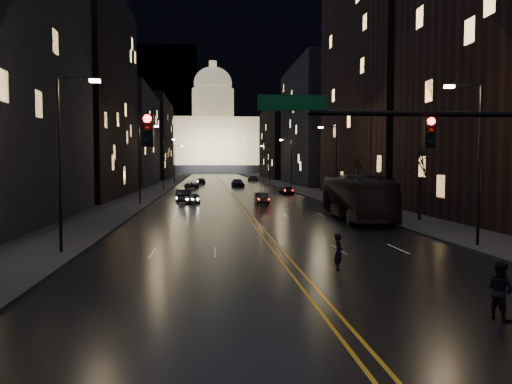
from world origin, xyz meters
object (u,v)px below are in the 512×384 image
object	(u,v)px
oncoming_car_b	(183,196)
pedestrian_a	(339,252)
oncoming_car_a	(193,198)
traffic_signal	(498,148)
pedestrian_b	(500,290)
bus	(356,197)
receding_car_a	(262,199)

from	to	relation	value
oncoming_car_b	pedestrian_a	world-z (taller)	oncoming_car_b
oncoming_car_a	traffic_signal	bearing A→B (deg)	101.28
oncoming_car_a	oncoming_car_b	size ratio (longest dim) A/B	0.81
oncoming_car_b	pedestrian_a	bearing A→B (deg)	95.79
pedestrian_b	oncoming_car_b	bearing A→B (deg)	-8.03
bus	oncoming_car_a	bearing A→B (deg)	130.85
oncoming_car_a	receding_car_a	bearing A→B (deg)	165.42
receding_car_a	oncoming_car_b	bearing A→B (deg)	159.67
receding_car_a	pedestrian_a	size ratio (longest dim) A/B	2.55
bus	receding_car_a	bearing A→B (deg)	113.25
traffic_signal	bus	distance (m)	24.41
pedestrian_a	pedestrian_b	distance (m)	7.60
oncoming_car_b	oncoming_car_a	bearing A→B (deg)	114.75
traffic_signal	oncoming_car_a	xyz separation A→B (m)	(-11.16, 41.63, -4.43)
pedestrian_a	pedestrian_b	xyz separation A→B (m)	(2.95, -7.00, 0.06)
oncoming_car_b	pedestrian_b	bearing A→B (deg)	97.50
oncoming_car_a	pedestrian_a	bearing A→B (deg)	97.32
bus	oncoming_car_b	xyz separation A→B (m)	(-14.94, 19.54, -1.04)
pedestrian_b	pedestrian_a	bearing A→B (deg)	0.92
receding_car_a	pedestrian_b	xyz separation A→B (m)	(2.35, -42.14, 0.19)
oncoming_car_a	pedestrian_a	xyz separation A→B (m)	(7.15, -36.62, 0.13)
pedestrian_a	oncoming_car_a	bearing A→B (deg)	31.55
bus	oncoming_car_b	size ratio (longest dim) A/B	2.71
traffic_signal	pedestrian_b	xyz separation A→B (m)	(-1.06, -2.00, -4.24)
oncoming_car_b	receding_car_a	bearing A→B (deg)	152.48
traffic_signal	receding_car_a	xyz separation A→B (m)	(-3.41, 40.14, -4.43)
bus	pedestrian_a	world-z (taller)	bus
traffic_signal	oncoming_car_b	bearing A→B (deg)	105.82
oncoming_car_b	pedestrian_b	world-z (taller)	pedestrian_b
traffic_signal	receding_car_a	distance (m)	40.53
traffic_signal	pedestrian_b	bearing A→B (deg)	-117.96
bus	pedestrian_b	bearing A→B (deg)	-95.18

